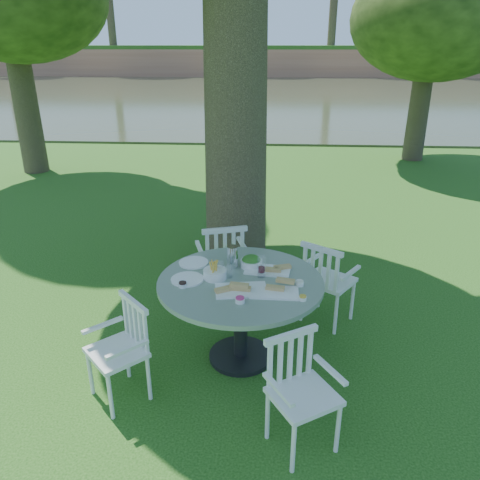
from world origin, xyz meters
TOP-DOWN VIEW (x-y plane):
  - ground at (0.00, 0.00)m, footprint 140.00×140.00m
  - table at (0.05, -0.49)m, footprint 1.39×1.39m
  - chair_ne at (0.83, 0.12)m, footprint 0.59×0.59m
  - chair_nw at (-0.19, 0.46)m, footprint 0.57×0.55m
  - chair_sw at (-0.80, -1.00)m, footprint 0.56×0.56m
  - chair_se at (0.49, -1.38)m, footprint 0.55×0.54m
  - tableware at (0.01, -0.42)m, footprint 1.11×0.83m
  - river at (0.00, 23.00)m, footprint 100.00×28.00m

SIDE VIEW (x-z plane):
  - ground at x=0.00m, z-range 0.00..0.00m
  - river at x=0.00m, z-range -0.06..0.06m
  - chair_sw at x=-0.80m, z-range 0.07..0.88m
  - chair_se at x=0.49m, z-range 0.07..0.89m
  - chair_ne at x=0.83m, z-range 0.08..0.94m
  - chair_nw at x=-0.19m, z-range 0.08..0.99m
  - table at x=0.05m, z-range 0.24..1.02m
  - tableware at x=0.01m, z-range 0.72..0.91m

